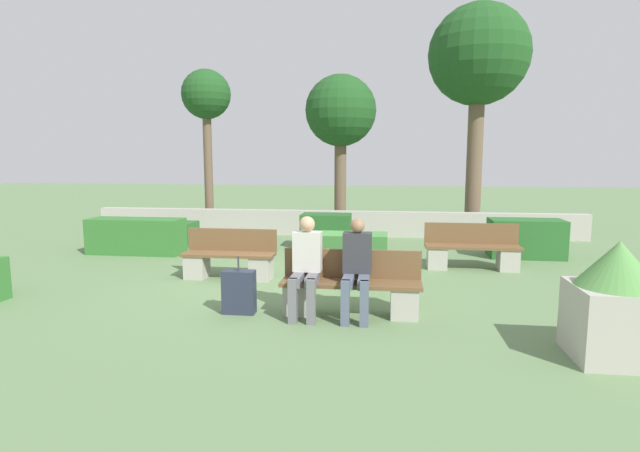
# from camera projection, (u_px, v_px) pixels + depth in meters

# --- Properties ---
(ground_plane) EXTENTS (60.00, 60.00, 0.00)m
(ground_plane) POSITION_uv_depth(u_px,v_px,m) (299.00, 281.00, 8.64)
(ground_plane) COLOR #607F51
(perimeter_wall) EXTENTS (13.34, 0.30, 0.68)m
(perimeter_wall) POSITION_uv_depth(u_px,v_px,m) (331.00, 223.00, 13.66)
(perimeter_wall) COLOR #ADA89E
(perimeter_wall) RESTS_ON ground_plane
(bench_front) EXTENTS (1.90, 0.48, 0.86)m
(bench_front) POSITION_uv_depth(u_px,v_px,m) (351.00, 290.00, 6.77)
(bench_front) COLOR brown
(bench_front) RESTS_ON ground_plane
(bench_left_side) EXTENTS (1.63, 0.48, 0.86)m
(bench_left_side) POSITION_uv_depth(u_px,v_px,m) (229.00, 260.00, 8.79)
(bench_left_side) COLOR brown
(bench_left_side) RESTS_ON ground_plane
(bench_right_side) EXTENTS (1.78, 0.48, 0.86)m
(bench_right_side) POSITION_uv_depth(u_px,v_px,m) (472.00, 252.00, 9.54)
(bench_right_side) COLOR brown
(bench_right_side) RESTS_ON ground_plane
(person_seated_man) EXTENTS (0.38, 0.64, 1.34)m
(person_seated_man) POSITION_uv_depth(u_px,v_px,m) (306.00, 262.00, 6.66)
(person_seated_man) COLOR slate
(person_seated_man) RESTS_ON ground_plane
(person_seated_woman) EXTENTS (0.38, 0.64, 1.32)m
(person_seated_woman) POSITION_uv_depth(u_px,v_px,m) (357.00, 264.00, 6.57)
(person_seated_woman) COLOR #515B70
(person_seated_woman) RESTS_ON ground_plane
(hedge_block_near_left) EXTENTS (1.16, 0.64, 0.84)m
(hedge_block_near_left) POSITION_uv_depth(u_px,v_px,m) (353.00, 258.00, 8.52)
(hedge_block_near_left) COLOR #3D7A38
(hedge_block_near_left) RESTS_ON ground_plane
(hedge_block_near_right) EXTENTS (2.09, 0.69, 0.78)m
(hedge_block_near_right) POSITION_uv_depth(u_px,v_px,m) (136.00, 236.00, 11.08)
(hedge_block_near_right) COLOR #33702D
(hedge_block_near_right) RESTS_ON ground_plane
(hedge_block_mid_right) EXTENTS (1.15, 0.72, 0.81)m
(hedge_block_mid_right) POSITION_uv_depth(u_px,v_px,m) (326.00, 231.00, 11.71)
(hedge_block_mid_right) COLOR #235623
(hedge_block_mid_right) RESTS_ON ground_plane
(hedge_block_far_left) EXTENTS (1.52, 0.75, 0.82)m
(hedge_block_far_left) POSITION_uv_depth(u_px,v_px,m) (526.00, 238.00, 10.65)
(hedge_block_far_left) COLOR #286028
(hedge_block_far_left) RESTS_ON ground_plane
(hedge_block_far_right) EXTENTS (1.26, 0.76, 0.55)m
(hedge_block_far_right) POSITION_uv_depth(u_px,v_px,m) (170.00, 233.00, 12.26)
(hedge_block_far_right) COLOR #286028
(hedge_block_far_right) RESTS_ON ground_plane
(planter_corner_left) EXTENTS (0.84, 0.84, 1.27)m
(planter_corner_left) POSITION_uv_depth(u_px,v_px,m) (616.00, 301.00, 5.21)
(planter_corner_left) COLOR #ADA89E
(planter_corner_left) RESTS_ON ground_plane
(suitcase) EXTENTS (0.44, 0.20, 0.80)m
(suitcase) POSITION_uv_depth(u_px,v_px,m) (239.00, 292.00, 6.81)
(suitcase) COLOR #282D42
(suitcase) RESTS_ON ground_plane
(tree_leftmost) EXTENTS (1.44, 1.44, 4.68)m
(tree_leftmost) POSITION_uv_depth(u_px,v_px,m) (206.00, 100.00, 14.59)
(tree_leftmost) COLOR brown
(tree_leftmost) RESTS_ON ground_plane
(tree_center_left) EXTENTS (2.06, 2.06, 4.51)m
(tree_center_left) POSITION_uv_depth(u_px,v_px,m) (341.00, 113.00, 14.47)
(tree_center_left) COLOR brown
(tree_center_left) RESTS_ON ground_plane
(tree_center_right) EXTENTS (2.75, 2.75, 6.30)m
(tree_center_right) POSITION_uv_depth(u_px,v_px,m) (479.00, 58.00, 13.68)
(tree_center_right) COLOR brown
(tree_center_right) RESTS_ON ground_plane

